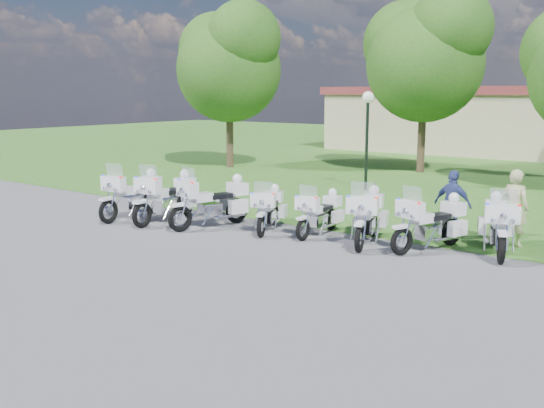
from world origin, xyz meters
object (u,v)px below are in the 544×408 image
Objects in this scene: motorcycle_0 at (134,194)px; motorcycle_6 at (432,222)px; motorcycle_2 at (214,201)px; lamp_post at (368,115)px; motorcycle_1 at (167,196)px; motorcycle_3 at (269,209)px; bystander_c at (453,205)px; motorcycle_4 at (320,213)px; bystander_a at (514,208)px; motorcycle_5 at (368,216)px; motorcycle_7 at (498,224)px.

motorcycle_6 is at bearing -175.19° from motorcycle_0.
lamp_post is (0.42, 8.36, 2.15)m from motorcycle_2.
motorcycle_3 is at bearing -171.05° from motorcycle_1.
motorcycle_3 is 1.14× the size of bystander_c.
lamp_post reaches higher than motorcycle_0.
motorcycle_1 reaches higher than motorcycle_0.
bystander_c is (4.38, 2.03, 0.28)m from motorcycle_3.
motorcycle_4 is at bearing -146.27° from motorcycle_2.
motorcycle_3 is (1.55, 0.53, -0.12)m from motorcycle_2.
motorcycle_3 is (4.37, 0.99, -0.11)m from motorcycle_0.
bystander_a is (9.02, 2.94, 0.21)m from motorcycle_1.
motorcycle_6 is at bearing -174.33° from motorcycle_1.
lamp_post is at bearing -36.30° from bystander_c.
motorcycle_4 is (1.39, 0.40, -0.01)m from motorcycle_3.
motorcycle_6 reaches higher than motorcycle_3.
motorcycle_0 is 1.11× the size of motorcycle_6.
motorcycle_2 reaches higher than motorcycle_6.
motorcycle_0 is 7.33m from motorcycle_5.
motorcycle_2 is 8.64m from lamp_post.
motorcycle_4 is at bearing 173.33° from motorcycle_3.
motorcycle_3 is 0.87× the size of motorcycle_7.
motorcycle_6 is 2.14m from bystander_a.
motorcycle_5 is (1.44, -0.07, 0.10)m from motorcycle_4.
motorcycle_4 is at bearing -9.72° from motorcycle_7.
motorcycle_2 is at bearing -7.14° from motorcycle_7.
motorcycle_4 is 1.45m from motorcycle_5.
bystander_c is at bearing -166.76° from motorcycle_0.
motorcycle_2 is 3.09m from motorcycle_4.
motorcycle_3 is 8.23m from lamp_post.
bystander_c is (-1.37, 0.75, 0.20)m from motorcycle_7.
bystander_a reaches higher than motorcycle_4.
motorcycle_6 is (7.52, 1.43, -0.06)m from motorcycle_1.
motorcycle_0 is 1.21× the size of motorcycle_4.
motorcycle_3 is 1.07× the size of bystander_a.
motorcycle_4 is 1.11× the size of bystander_a.
lamp_post is at bearing -72.98° from motorcycle_4.
motorcycle_2 is at bearing 15.92° from motorcycle_4.
motorcycle_6 is (5.94, 1.18, -0.06)m from motorcycle_2.
motorcycle_1 is 1.24× the size of motorcycle_4.
lamp_post reaches higher than motorcycle_1.
motorcycle_5 is 1.35× the size of bystander_c.
lamp_post is (-1.13, 7.83, 2.28)m from motorcycle_3.
motorcycle_3 is 0.85× the size of motorcycle_5.
bystander_c is at bearing -49.76° from motorcycle_7.
bystander_c reaches higher than motorcycle_5.
motorcycle_5 is 1.03× the size of motorcycle_7.
bystander_c reaches higher than motorcycle_4.
bystander_a reaches higher than motorcycle_0.
motorcycle_2 is 7.53m from motorcycle_7.
bystander_c is (-1.49, -0.13, -0.06)m from bystander_a.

